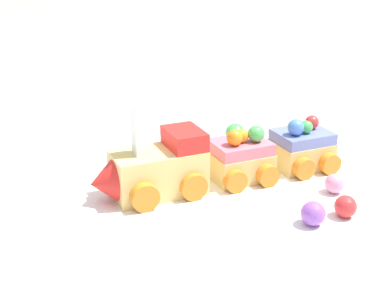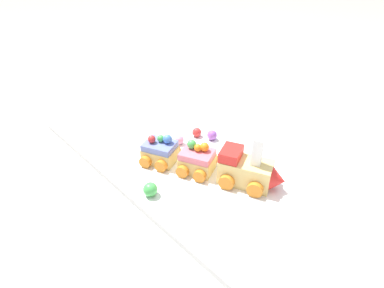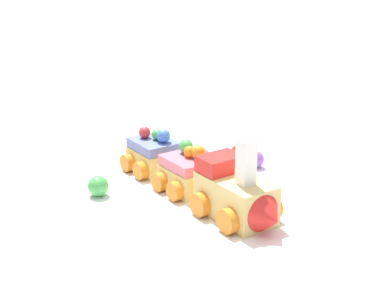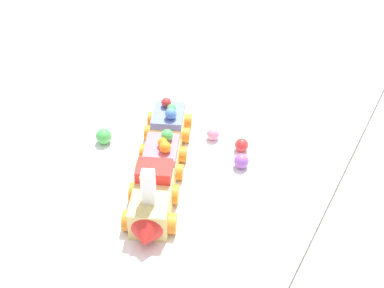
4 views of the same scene
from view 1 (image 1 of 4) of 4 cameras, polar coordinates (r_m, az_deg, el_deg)
The scene contains 9 objects.
ground_plane at distance 0.56m, azimuth 4.71°, elevation -6.96°, with size 10.00×10.00×0.00m, color gray.
display_board at distance 0.56m, azimuth 4.73°, elevation -6.42°, with size 0.81×0.39×0.01m, color white.
cake_train_locomotive at distance 0.55m, azimuth -4.31°, elevation -2.78°, with size 0.13×0.10×0.10m.
cake_car_strawberry at distance 0.60m, azimuth 5.15°, elevation -1.63°, with size 0.08×0.09×0.06m.
cake_car_blueberry at distance 0.64m, azimuth 11.61°, elevation -0.49°, with size 0.08×0.09×0.06m.
gumball_purple at distance 0.51m, azimuth 12.79°, elevation -7.25°, with size 0.02×0.02×0.02m, color #9956C6.
gumball_red at distance 0.54m, azimuth 16.06°, elevation -6.41°, with size 0.02×0.02×0.02m, color red.
gumball_pink at distance 0.58m, azimuth 14.97°, elevation -4.11°, with size 0.02×0.02×0.02m, color pink.
gumball_green at distance 0.70m, azimuth 4.64°, elevation 1.14°, with size 0.03×0.03×0.03m, color #4CBC56.
Camera 1 is at (0.05, 0.49, 0.26)m, focal length 50.00 mm.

